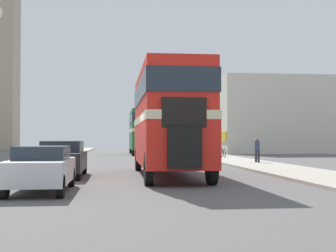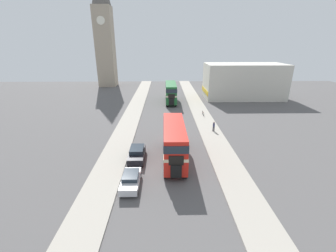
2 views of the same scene
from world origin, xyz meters
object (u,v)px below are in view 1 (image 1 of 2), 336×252
(car_parked_mid, at_px, (62,158))
(pedestrian_walking, at_px, (257,148))
(double_decker_bus, at_px, (168,115))
(bus_distant, at_px, (142,128))
(car_parked_near, at_px, (42,168))
(bicycle_on_pavement, at_px, (223,153))

(car_parked_mid, distance_m, pedestrian_walking, 14.09)
(double_decker_bus, relative_size, bus_distant, 1.01)
(car_parked_near, distance_m, pedestrian_walking, 17.98)
(car_parked_near, height_order, car_parked_mid, car_parked_mid)
(car_parked_near, height_order, bicycle_on_pavement, car_parked_near)
(bus_distant, bearing_deg, pedestrian_walking, -71.72)
(double_decker_bus, bearing_deg, pedestrian_walking, 52.97)
(car_parked_near, xyz_separation_m, car_parked_mid, (-0.00, 5.45, 0.05))
(car_parked_mid, xyz_separation_m, pedestrian_walking, (11.07, 8.71, 0.22))
(bus_distant, height_order, car_parked_mid, bus_distant)
(car_parked_near, distance_m, car_parked_mid, 5.45)
(car_parked_mid, relative_size, bicycle_on_pavement, 2.48)
(double_decker_bus, bearing_deg, car_parked_near, -129.55)
(double_decker_bus, relative_size, car_parked_mid, 2.24)
(pedestrian_walking, bearing_deg, car_parked_mid, -141.80)
(bus_distant, bearing_deg, car_parked_near, -98.44)
(car_parked_near, bearing_deg, bicycle_on_pavement, 64.30)
(bus_distant, distance_m, bicycle_on_pavement, 12.22)
(double_decker_bus, distance_m, bus_distant, 27.52)
(car_parked_near, bearing_deg, car_parked_mid, 90.01)
(bus_distant, xyz_separation_m, pedestrian_walking, (6.19, -18.73, -1.64))
(car_parked_mid, xyz_separation_m, bicycle_on_pavement, (10.79, 16.96, -0.30))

